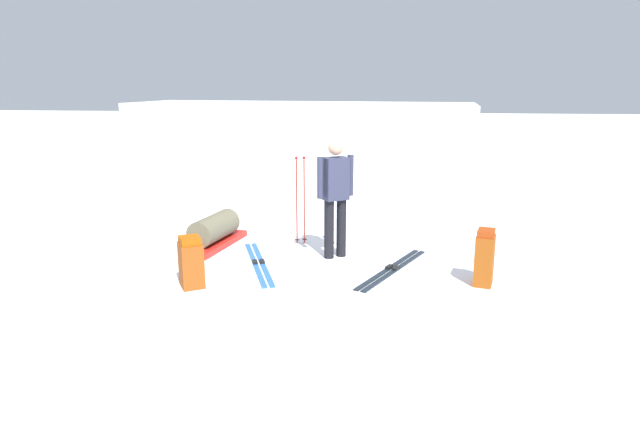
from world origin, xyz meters
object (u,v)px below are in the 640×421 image
at_px(ski_pair_far, 259,263).
at_px(backpack_large_dark, 191,262).
at_px(ski_poles_planted_near, 300,196).
at_px(backpack_bright, 484,258).
at_px(gear_sled, 214,232).
at_px(skier_standing, 335,192).
at_px(ski_pair_near, 392,269).

xyz_separation_m(ski_pair_far, backpack_large_dark, (-0.62, -0.93, 0.30)).
bearing_deg(ski_poles_planted_near, ski_pair_far, -111.67).
bearing_deg(backpack_bright, ski_poles_planted_near, 149.12).
bearing_deg(ski_pair_far, gear_sled, 138.56).
bearing_deg(backpack_large_dark, ski_pair_far, 56.38).
relative_size(skier_standing, ski_pair_far, 0.92).
distance_m(backpack_bright, ski_poles_planted_near, 2.99).
height_order(ski_pair_near, gear_sled, gear_sled).
bearing_deg(gear_sled, skier_standing, -9.48).
relative_size(ski_pair_near, backpack_large_dark, 2.84).
bearing_deg(backpack_bright, ski_pair_far, 171.54).
bearing_deg(ski_poles_planted_near, backpack_bright, -30.88).
bearing_deg(ski_pair_near, gear_sled, 163.82).
bearing_deg(ski_pair_far, ski_pair_near, -0.64).
relative_size(ski_pair_far, ski_poles_planted_near, 1.35).
relative_size(skier_standing, backpack_bright, 2.39).
relative_size(ski_pair_near, ski_poles_planted_near, 1.30).
bearing_deg(backpack_bright, gear_sled, 162.50).
bearing_deg(gear_sled, ski_pair_far, -41.44).
xyz_separation_m(skier_standing, ski_poles_planted_near, (-0.60, 0.63, -0.19)).
xyz_separation_m(skier_standing, ski_pair_near, (0.82, -0.47, -0.94)).
distance_m(skier_standing, backpack_bright, 2.22).
height_order(skier_standing, ski_pair_far, skier_standing).
bearing_deg(skier_standing, ski_poles_planted_near, 133.79).
xyz_separation_m(ski_pair_far, gear_sled, (-0.87, 0.77, 0.21)).
relative_size(ski_poles_planted_near, gear_sled, 0.96).
relative_size(skier_standing, ski_poles_planted_near, 1.24).
distance_m(skier_standing, ski_pair_far, 1.47).
xyz_separation_m(skier_standing, backpack_large_dark, (-1.65, -1.39, -0.65)).
distance_m(ski_pair_near, gear_sled, 2.84).
bearing_deg(ski_pair_near, skier_standing, 150.12).
bearing_deg(ski_pair_far, backpack_bright, -8.46).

